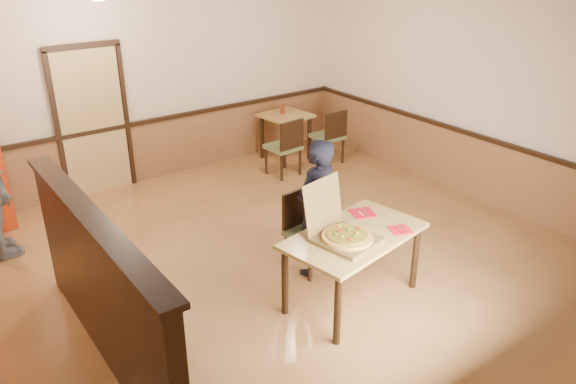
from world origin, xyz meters
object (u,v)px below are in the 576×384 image
at_px(diner, 316,208).
at_px(condiment, 282,109).
at_px(main_table, 354,243).
at_px(diner_chair, 306,227).
at_px(side_chair_left, 286,145).
at_px(side_table, 286,125).
at_px(pizza_box, 343,233).
at_px(side_chair_right, 330,135).

distance_m(diner, condiment, 3.63).
bearing_deg(diner, main_table, 70.98).
xyz_separation_m(diner_chair, condiment, (1.83, 3.00, 0.36)).
bearing_deg(main_table, condiment, 54.31).
height_order(main_table, side_chair_left, side_chair_left).
relative_size(side_chair_left, side_table, 1.18).
height_order(side_chair_left, pizza_box, pizza_box).
bearing_deg(side_table, diner_chair, -122.25).
bearing_deg(side_chair_left, side_table, -130.37).
bearing_deg(condiment, side_chair_left, -121.85).
distance_m(side_chair_left, side_chair_right, 0.90).
bearing_deg(side_chair_right, pizza_box, 50.89).
height_order(side_chair_right, pizza_box, pizza_box).
relative_size(side_chair_left, side_chair_right, 1.01).
xyz_separation_m(side_chair_right, condiment, (-0.46, 0.70, 0.35)).
distance_m(side_chair_left, condiment, 0.89).
distance_m(main_table, side_table, 4.17).
xyz_separation_m(diner, pizza_box, (-0.22, -0.68, 0.06)).
bearing_deg(diner_chair, diner, -88.78).
distance_m(diner, pizza_box, 0.72).
bearing_deg(diner_chair, pizza_box, -110.93).
xyz_separation_m(main_table, pizza_box, (-0.18, -0.02, 0.18)).
bearing_deg(condiment, diner, -119.91).
relative_size(main_table, side_chair_right, 1.70).
relative_size(main_table, pizza_box, 2.20).
xyz_separation_m(diner_chair, side_chair_right, (2.30, 2.31, 0.01)).
bearing_deg(pizza_box, side_chair_left, 52.00).
relative_size(main_table, diner, 1.00).
height_order(main_table, pizza_box, pizza_box).
distance_m(diner_chair, condiment, 3.54).
bearing_deg(diner_chair, side_chair_left, 51.21).
relative_size(side_table, pizza_box, 1.11).
relative_size(diner_chair, side_table, 1.16).
height_order(diner_chair, side_table, diner_chair).
relative_size(diner, pizza_box, 2.20).
bearing_deg(main_table, diner_chair, 79.03).
relative_size(diner_chair, condiment, 5.64).
distance_m(main_table, condiment, 4.23).
height_order(side_chair_right, side_table, side_chair_right).
height_order(main_table, diner_chair, diner_chair).
height_order(diner_chair, condiment, condiment).
bearing_deg(side_chair_left, side_chair_right, 175.35).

